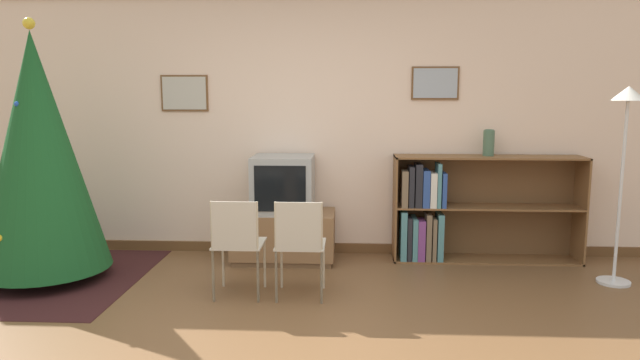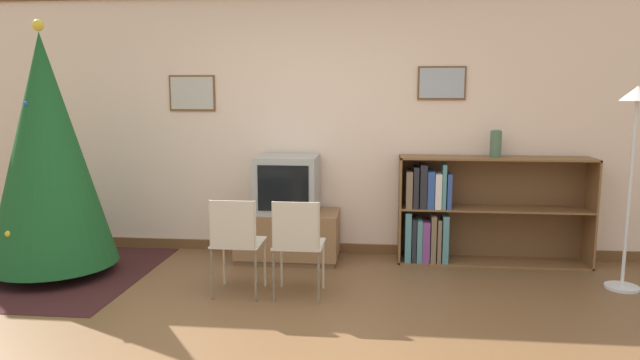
{
  "view_description": "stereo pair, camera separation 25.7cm",
  "coord_description": "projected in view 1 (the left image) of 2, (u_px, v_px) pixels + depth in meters",
  "views": [
    {
      "loc": [
        0.47,
        -3.45,
        1.66
      ],
      "look_at": [
        0.22,
        1.29,
        0.93
      ],
      "focal_mm": 32.0,
      "sensor_mm": 36.0,
      "label": 1
    },
    {
      "loc": [
        0.72,
        -3.43,
        1.66
      ],
      "look_at": [
        0.22,
        1.29,
        0.93
      ],
      "focal_mm": 32.0,
      "sensor_mm": 36.0,
      "label": 2
    }
  ],
  "objects": [
    {
      "name": "ground_plane",
      "position": [
        276.0,
        352.0,
        3.69
      ],
      "size": [
        24.0,
        24.0,
        0.0
      ],
      "primitive_type": "plane",
      "color": "brown"
    },
    {
      "name": "wall_back",
      "position": [
        304.0,
        123.0,
        5.83
      ],
      "size": [
        8.68,
        0.11,
        2.7
      ],
      "color": "beige",
      "rests_on": "ground_plane"
    },
    {
      "name": "area_rug",
      "position": [
        48.0,
        279.0,
        5.12
      ],
      "size": [
        1.66,
        1.91,
        0.01
      ],
      "color": "#381919",
      "rests_on": "ground_plane"
    },
    {
      "name": "christmas_tree",
      "position": [
        39.0,
        153.0,
        4.95
      ],
      "size": [
        1.12,
        1.12,
        2.28
      ],
      "color": "maroon",
      "rests_on": "area_rug"
    },
    {
      "name": "tv_console",
      "position": [
        284.0,
        236.0,
        5.67
      ],
      "size": [
        1.0,
        0.56,
        0.49
      ],
      "color": "brown",
      "rests_on": "ground_plane"
    },
    {
      "name": "television",
      "position": [
        283.0,
        184.0,
        5.58
      ],
      "size": [
        0.59,
        0.54,
        0.56
      ],
      "color": "#9E9E99",
      "rests_on": "tv_console"
    },
    {
      "name": "folding_chair_left",
      "position": [
        237.0,
        242.0,
        4.58
      ],
      "size": [
        0.4,
        0.4,
        0.82
      ],
      "color": "#BCB29E",
      "rests_on": "ground_plane"
    },
    {
      "name": "folding_chair_right",
      "position": [
        300.0,
        242.0,
        4.56
      ],
      "size": [
        0.4,
        0.4,
        0.82
      ],
      "color": "#BCB29E",
      "rests_on": "ground_plane"
    },
    {
      "name": "bookshelf",
      "position": [
        454.0,
        211.0,
        5.65
      ],
      "size": [
        1.83,
        0.36,
        1.05
      ],
      "color": "brown",
      "rests_on": "ground_plane"
    },
    {
      "name": "vase",
      "position": [
        489.0,
        142.0,
        5.57
      ],
      "size": [
        0.11,
        0.11,
        0.26
      ],
      "color": "#47664C",
      "rests_on": "bookshelf"
    },
    {
      "name": "standing_lamp",
      "position": [
        625.0,
        134.0,
        4.81
      ],
      "size": [
        0.28,
        0.28,
        1.71
      ],
      "color": "silver",
      "rests_on": "ground_plane"
    }
  ]
}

